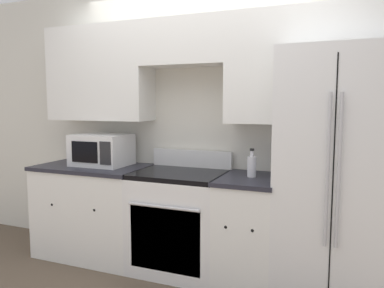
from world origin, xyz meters
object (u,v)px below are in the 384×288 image
Objects in this scene: refrigerator at (334,174)px; microwave at (102,150)px; bottle at (252,166)px; oven_range at (180,221)px.

microwave is at bearing -179.29° from refrigerator.
refrigerator reaches higher than microwave.
refrigerator is 2.10m from microwave.
microwave is 2.22× the size of bottle.
oven_range is 0.82m from bottle.
refrigerator is 0.63m from bottle.
oven_range is 4.50× the size of bottle.
refrigerator reaches higher than oven_range.
bottle is at bearing -0.99° from microwave.
bottle is (0.63, 0.03, 0.53)m from oven_range.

